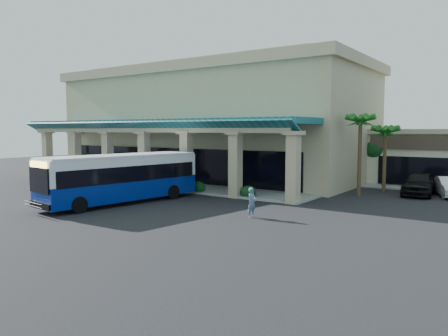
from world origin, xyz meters
The scene contains 10 objects.
ground centered at (0.00, 0.00, 0.00)m, with size 110.00×110.00×0.00m, color black.
main_building centered at (-8.00, 16.00, 5.67)m, with size 30.80×14.80×11.35m, color tan, non-canonical shape.
arcade centered at (-8.00, 6.80, 2.85)m, with size 30.00×6.20×5.70m, color #0D464F, non-canonical shape.
palm_0 centered at (8.50, 11.00, 3.30)m, with size 2.40×2.40×6.60m, color #195D18, non-canonical shape.
palm_1 centered at (9.50, 14.00, 2.90)m, with size 2.40×2.40×5.80m, color #195D18, non-canonical shape.
palm_2 centered at (-22.50, 6.50, 3.10)m, with size 2.40×2.40×6.20m, color #195D18, non-canonical shape.
broadleaf_tree centered at (7.50, 19.00, 2.41)m, with size 2.60×2.60×4.81m, color black, non-canonical shape.
transit_bus centered at (-3.40, -1.00, 1.61)m, with size 2.68×11.50×3.21m, color navy, non-canonical shape.
pedestrian centered at (6.13, -0.23, 0.83)m, with size 0.61×0.40×1.66m, color slate.
car_silver centered at (12.06, 13.96, 0.87)m, with size 2.06×5.11×1.74m, color black.
Camera 1 is at (18.37, -20.65, 4.83)m, focal length 35.00 mm.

